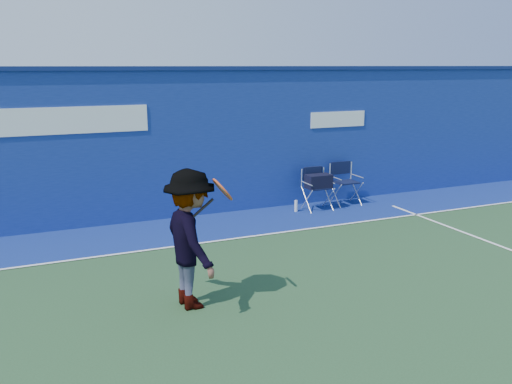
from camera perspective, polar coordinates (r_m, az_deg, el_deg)
name	(u,v)px	position (r m, az deg, el deg)	size (l,w,h in m)	color
ground	(298,315)	(7.07, 4.40, -12.81)	(80.00, 80.00, 0.00)	#254626
stadium_wall	(182,142)	(11.32, -7.79, 5.23)	(24.00, 0.50, 3.08)	navy
out_of_bounds_strip	(200,228)	(10.62, -5.91, -3.80)	(24.00, 1.80, 0.01)	navy
court_lines	(277,296)	(7.55, 2.26, -10.92)	(24.00, 12.00, 0.01)	white
directors_chair_left	(317,192)	(11.89, 6.49, -0.03)	(0.55, 0.51, 0.92)	silver
directors_chair_right	(345,191)	(12.48, 9.39, 0.06)	(0.57, 0.51, 0.95)	silver
water_bottle	(296,206)	(11.75, 4.23, -1.48)	(0.07, 0.07, 0.25)	silver
tennis_player	(191,239)	(7.04, -6.87, -4.94)	(0.92, 1.23, 1.83)	#EA4738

